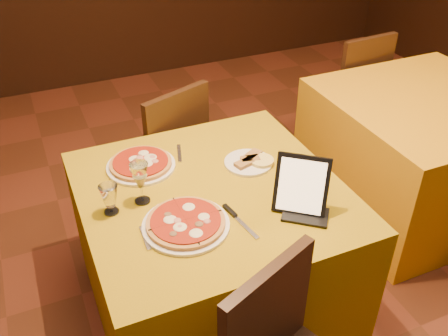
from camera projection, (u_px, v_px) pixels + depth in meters
name	position (u px, v px, depth m)	size (l,w,h in m)	color
main_table	(213.00, 253.00, 2.35)	(1.10, 1.10, 0.75)	#AB890B
side_table	(418.00, 154.00, 3.06)	(1.10, 1.10, 0.75)	orange
chair_main_far	(159.00, 153.00, 2.93)	(0.44, 0.44, 0.91)	black
chair_side_far	(344.00, 90.00, 3.63)	(0.40, 0.40, 0.91)	black
pizza_near	(186.00, 224.00, 1.93)	(0.34, 0.34, 0.03)	white
pizza_far	(141.00, 165.00, 2.27)	(0.31, 0.31, 0.03)	white
cutlet_dish	(248.00, 162.00, 2.29)	(0.22, 0.22, 0.03)	white
wine_glass	(141.00, 183.00, 2.02)	(0.09, 0.09, 0.19)	#D5D77A
water_glass	(110.00, 199.00, 1.98)	(0.07, 0.07, 0.13)	silver
tablet	(301.00, 185.00, 1.96)	(0.21, 0.02, 0.24)	black
knife	(242.00, 223.00, 1.95)	(0.21, 0.02, 0.01)	#A4A4AA
fork_near	(145.00, 238.00, 1.88)	(0.14, 0.02, 0.01)	silver
fork_far	(179.00, 153.00, 2.37)	(0.15, 0.02, 0.01)	#A7A6AD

